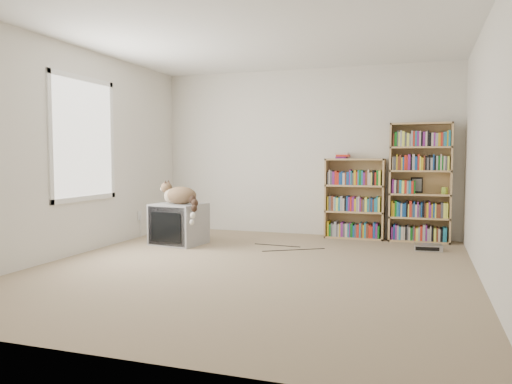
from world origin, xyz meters
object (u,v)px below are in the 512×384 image
(bookcase_tall, at_px, (420,185))
(bookcase_short, at_px, (355,202))
(cat, at_px, (182,198))
(crt_tv, at_px, (179,224))
(dvd_player, at_px, (428,247))

(bookcase_tall, relative_size, bookcase_short, 1.42)
(bookcase_short, bearing_deg, cat, -147.04)
(crt_tv, distance_m, bookcase_tall, 3.37)
(cat, xyz_separation_m, bookcase_tall, (2.99, 1.35, 0.15))
(crt_tv, bearing_deg, bookcase_short, 38.29)
(bookcase_short, bearing_deg, dvd_player, -34.07)
(crt_tv, xyz_separation_m, cat, (0.10, -0.09, 0.36))
(bookcase_short, relative_size, dvd_player, 3.49)
(bookcase_tall, bearing_deg, cat, -155.62)
(cat, relative_size, dvd_player, 1.93)
(cat, bearing_deg, dvd_player, 10.97)
(bookcase_short, bearing_deg, bookcase_tall, -0.13)
(bookcase_tall, distance_m, bookcase_short, 0.93)
(crt_tv, relative_size, bookcase_tall, 0.43)
(crt_tv, height_order, cat, cat)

